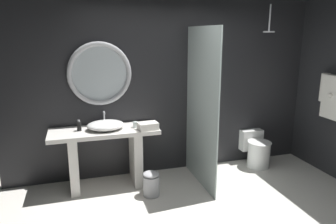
{
  "coord_description": "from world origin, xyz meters",
  "views": [
    {
      "loc": [
        -1.3,
        -2.61,
        2.1
      ],
      "look_at": [
        -0.26,
        0.95,
        1.17
      ],
      "focal_mm": 33.7,
      "sensor_mm": 36.0,
      "label": 1
    }
  ],
  "objects_px": {
    "vessel_sink": "(106,125)",
    "tumbler_cup": "(135,125)",
    "waste_bin": "(151,183)",
    "round_wall_mirror": "(100,74)",
    "rain_shower_head": "(269,28)",
    "toilet": "(256,149)",
    "hanging_bathrobe": "(334,95)",
    "soap_dispenser": "(79,126)",
    "folded_hand_towel": "(148,126)"
  },
  "relations": [
    {
      "from": "folded_hand_towel",
      "to": "vessel_sink",
      "type": "bearing_deg",
      "value": 163.3
    },
    {
      "from": "soap_dispenser",
      "to": "waste_bin",
      "type": "bearing_deg",
      "value": -29.1
    },
    {
      "from": "soap_dispenser",
      "to": "waste_bin",
      "type": "height_order",
      "value": "soap_dispenser"
    },
    {
      "from": "tumbler_cup",
      "to": "toilet",
      "type": "bearing_deg",
      "value": 2.35
    },
    {
      "from": "round_wall_mirror",
      "to": "hanging_bathrobe",
      "type": "distance_m",
      "value": 3.33
    },
    {
      "from": "soap_dispenser",
      "to": "folded_hand_towel",
      "type": "xyz_separation_m",
      "value": [
        0.89,
        -0.21,
        -0.02
      ]
    },
    {
      "from": "toilet",
      "to": "hanging_bathrobe",
      "type": "bearing_deg",
      "value": -39.89
    },
    {
      "from": "tumbler_cup",
      "to": "round_wall_mirror",
      "type": "distance_m",
      "value": 0.85
    },
    {
      "from": "rain_shower_head",
      "to": "waste_bin",
      "type": "height_order",
      "value": "rain_shower_head"
    },
    {
      "from": "soap_dispenser",
      "to": "rain_shower_head",
      "type": "distance_m",
      "value": 3.02
    },
    {
      "from": "rain_shower_head",
      "to": "folded_hand_towel",
      "type": "relative_size",
      "value": 1.49
    },
    {
      "from": "round_wall_mirror",
      "to": "waste_bin",
      "type": "height_order",
      "value": "round_wall_mirror"
    },
    {
      "from": "waste_bin",
      "to": "folded_hand_towel",
      "type": "xyz_separation_m",
      "value": [
        0.03,
        0.27,
        0.71
      ]
    },
    {
      "from": "vessel_sink",
      "to": "round_wall_mirror",
      "type": "distance_m",
      "value": 0.71
    },
    {
      "from": "round_wall_mirror",
      "to": "toilet",
      "type": "distance_m",
      "value": 2.74
    },
    {
      "from": "round_wall_mirror",
      "to": "rain_shower_head",
      "type": "distance_m",
      "value": 2.51
    },
    {
      "from": "hanging_bathrobe",
      "to": "folded_hand_towel",
      "type": "distance_m",
      "value": 2.69
    },
    {
      "from": "vessel_sink",
      "to": "toilet",
      "type": "height_order",
      "value": "vessel_sink"
    },
    {
      "from": "tumbler_cup",
      "to": "toilet",
      "type": "relative_size",
      "value": 0.15
    },
    {
      "from": "tumbler_cup",
      "to": "folded_hand_towel",
      "type": "xyz_separation_m",
      "value": [
        0.14,
        -0.14,
        0.01
      ]
    },
    {
      "from": "tumbler_cup",
      "to": "round_wall_mirror",
      "type": "height_order",
      "value": "round_wall_mirror"
    },
    {
      "from": "tumbler_cup",
      "to": "round_wall_mirror",
      "type": "relative_size",
      "value": 0.09
    },
    {
      "from": "toilet",
      "to": "waste_bin",
      "type": "xyz_separation_m",
      "value": [
        -1.87,
        -0.5,
        -0.1
      ]
    },
    {
      "from": "tumbler_cup",
      "to": "waste_bin",
      "type": "xyz_separation_m",
      "value": [
        0.12,
        -0.42,
        -0.7
      ]
    },
    {
      "from": "round_wall_mirror",
      "to": "hanging_bathrobe",
      "type": "bearing_deg",
      "value": -15.12
    },
    {
      "from": "rain_shower_head",
      "to": "toilet",
      "type": "xyz_separation_m",
      "value": [
        0.0,
        0.11,
        -1.91
      ]
    },
    {
      "from": "round_wall_mirror",
      "to": "toilet",
      "type": "height_order",
      "value": "round_wall_mirror"
    },
    {
      "from": "soap_dispenser",
      "to": "round_wall_mirror",
      "type": "distance_m",
      "value": 0.77
    },
    {
      "from": "vessel_sink",
      "to": "hanging_bathrobe",
      "type": "height_order",
      "value": "hanging_bathrobe"
    },
    {
      "from": "toilet",
      "to": "folded_hand_towel",
      "type": "bearing_deg",
      "value": -173.06
    },
    {
      "from": "folded_hand_towel",
      "to": "rain_shower_head",
      "type": "bearing_deg",
      "value": 3.65
    },
    {
      "from": "waste_bin",
      "to": "round_wall_mirror",
      "type": "bearing_deg",
      "value": 127.37
    },
    {
      "from": "tumbler_cup",
      "to": "waste_bin",
      "type": "height_order",
      "value": "tumbler_cup"
    },
    {
      "from": "waste_bin",
      "to": "vessel_sink",
      "type": "bearing_deg",
      "value": 139.76
    },
    {
      "from": "rain_shower_head",
      "to": "toilet",
      "type": "relative_size",
      "value": 0.7
    },
    {
      "from": "round_wall_mirror",
      "to": "tumbler_cup",
      "type": "bearing_deg",
      "value": -34.34
    },
    {
      "from": "vessel_sink",
      "to": "tumbler_cup",
      "type": "bearing_deg",
      "value": -3.03
    },
    {
      "from": "vessel_sink",
      "to": "toilet",
      "type": "bearing_deg",
      "value": 1.44
    },
    {
      "from": "soap_dispenser",
      "to": "toilet",
      "type": "bearing_deg",
      "value": 0.39
    },
    {
      "from": "soap_dispenser",
      "to": "hanging_bathrobe",
      "type": "distance_m",
      "value": 3.59
    },
    {
      "from": "rain_shower_head",
      "to": "soap_dispenser",
      "type": "bearing_deg",
      "value": 178.15
    },
    {
      "from": "round_wall_mirror",
      "to": "folded_hand_towel",
      "type": "bearing_deg",
      "value": -37.27
    },
    {
      "from": "rain_shower_head",
      "to": "folded_hand_towel",
      "type": "height_order",
      "value": "rain_shower_head"
    },
    {
      "from": "soap_dispenser",
      "to": "round_wall_mirror",
      "type": "xyz_separation_m",
      "value": [
        0.32,
        0.23,
        0.66
      ]
    },
    {
      "from": "soap_dispenser",
      "to": "tumbler_cup",
      "type": "bearing_deg",
      "value": -4.82
    },
    {
      "from": "tumbler_cup",
      "to": "rain_shower_head",
      "type": "bearing_deg",
      "value": -0.73
    },
    {
      "from": "round_wall_mirror",
      "to": "hanging_bathrobe",
      "type": "xyz_separation_m",
      "value": [
        3.2,
        -0.86,
        -0.31
      ]
    },
    {
      "from": "rain_shower_head",
      "to": "hanging_bathrobe",
      "type": "xyz_separation_m",
      "value": [
        0.79,
        -0.55,
        -0.93
      ]
    },
    {
      "from": "vessel_sink",
      "to": "tumbler_cup",
      "type": "distance_m",
      "value": 0.4
    },
    {
      "from": "hanging_bathrobe",
      "to": "rain_shower_head",
      "type": "bearing_deg",
      "value": 145.1
    }
  ]
}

